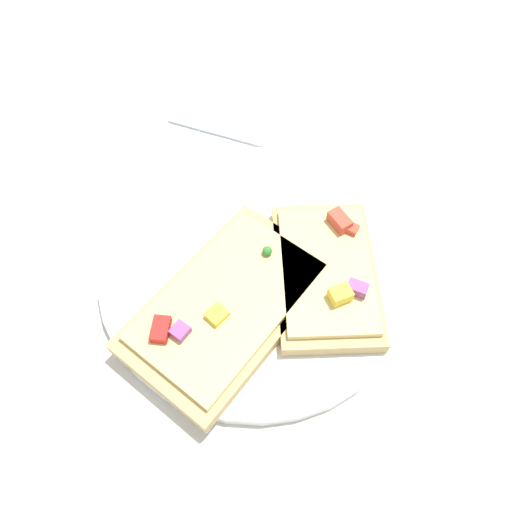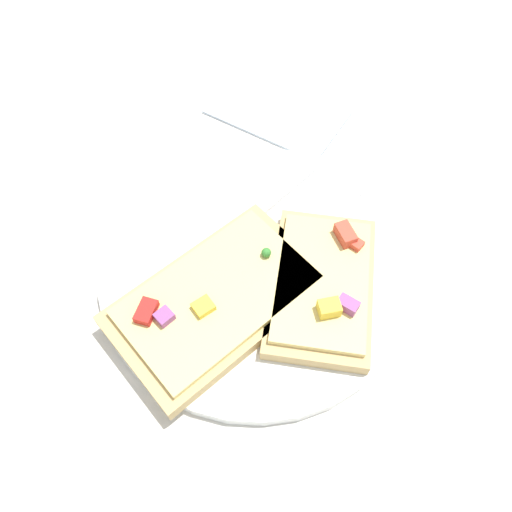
% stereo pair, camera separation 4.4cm
% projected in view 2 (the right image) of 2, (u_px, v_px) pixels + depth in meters
% --- Properties ---
extents(ground_plane, '(4.00, 4.00, 0.00)m').
position_uv_depth(ground_plane, '(256.00, 268.00, 0.46)').
color(ground_plane, beige).
extents(plate, '(0.29, 0.29, 0.01)m').
position_uv_depth(plate, '(256.00, 265.00, 0.46)').
color(plate, white).
rests_on(plate, ground).
extents(fork, '(0.06, 0.22, 0.01)m').
position_uv_depth(fork, '(225.00, 239.00, 0.46)').
color(fork, silver).
rests_on(fork, plate).
extents(knife, '(0.05, 0.19, 0.01)m').
position_uv_depth(knife, '(312.00, 237.00, 0.46)').
color(knife, silver).
rests_on(knife, plate).
extents(pizza_slice_main, '(0.15, 0.20, 0.03)m').
position_uv_depth(pizza_slice_main, '(217.00, 299.00, 0.42)').
color(pizza_slice_main, tan).
rests_on(pizza_slice_main, plate).
extents(pizza_slice_corner, '(0.14, 0.17, 0.03)m').
position_uv_depth(pizza_slice_corner, '(322.00, 284.00, 0.43)').
color(pizza_slice_corner, tan).
rests_on(pizza_slice_corner, plate).
extents(crumb_scatter, '(0.08, 0.10, 0.01)m').
position_uv_depth(crumb_scatter, '(265.00, 277.00, 0.44)').
color(crumb_scatter, tan).
rests_on(crumb_scatter, plate).
extents(napkin, '(0.15, 0.09, 0.01)m').
position_uv_depth(napkin, '(277.00, 111.00, 0.57)').
color(napkin, silver).
rests_on(napkin, ground).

